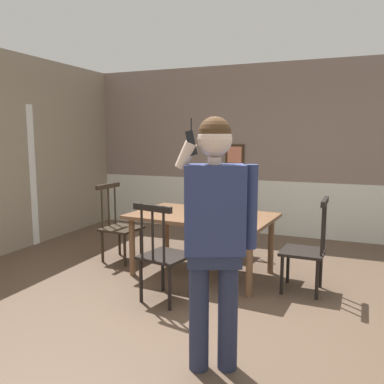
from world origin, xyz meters
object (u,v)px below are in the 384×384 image
Objects in this scene: chair_at_table_head at (163,255)px; chair_opposite_corner at (119,225)px; chair_by_doorway at (307,249)px; chair_near_window at (230,220)px; dining_table at (202,221)px; person_figure at (215,227)px.

chair_opposite_corner reaches higher than chair_at_table_head.
chair_near_window is at bearing 50.62° from chair_by_doorway.
dining_table is 1.66× the size of chair_near_window.
chair_opposite_corner is at bearing 86.96° from chair_by_doorway.
chair_at_table_head is (-0.08, -0.89, -0.16)m from dining_table.
person_figure is at bearing -66.95° from dining_table.
chair_opposite_corner is 2.80m from person_figure.
chair_by_doorway is 1.01× the size of chair_at_table_head.
chair_by_doorway is at bearing 90.74° from chair_opposite_corner.
chair_by_doorway is at bearing -127.90° from person_figure.
person_figure is (1.98, -1.90, 0.56)m from chair_opposite_corner.
chair_by_doorway reaches higher than dining_table.
chair_opposite_corner is at bearing -67.11° from person_figure.
chair_opposite_corner is at bearing 150.38° from chair_at_table_head.
chair_by_doorway is 1.85m from person_figure.
chair_opposite_corner is 0.57× the size of person_figure.
person_figure reaches higher than chair_near_window.
chair_near_window is (0.07, 0.89, -0.16)m from dining_table.
person_figure reaches higher than dining_table.
chair_at_table_head is at bearing 123.17° from chair_by_doorway.
person_figure is (0.77, -1.80, 0.39)m from dining_table.
chair_near_window is 1.51m from chair_opposite_corner.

